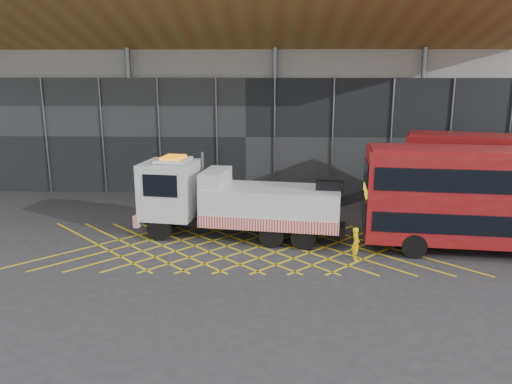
{
  "coord_description": "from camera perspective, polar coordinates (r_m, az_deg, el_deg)",
  "views": [
    {
      "loc": [
        3.71,
        -23.22,
        8.27
      ],
      "look_at": [
        3.0,
        1.5,
        2.4
      ],
      "focal_mm": 35.0,
      "sensor_mm": 36.0,
      "label": 1
    }
  ],
  "objects": [
    {
      "name": "worker",
      "position": [
        23.21,
        11.33,
        -5.79
      ],
      "size": [
        0.39,
        0.57,
        1.53
      ],
      "primitive_type": "imported",
      "rotation": [
        0.0,
        0.0,
        1.62
      ],
      "color": "yellow",
      "rests_on": "ground_plane"
    },
    {
      "name": "recovery_truck",
      "position": [
        25.56,
        -2.76,
        -0.97
      ],
      "size": [
        12.21,
        4.51,
        4.23
      ],
      "rotation": [
        0.0,
        0.0,
        -0.16
      ],
      "color": "black",
      "rests_on": "ground_plane"
    },
    {
      "name": "road_markings",
      "position": [
        24.69,
        -1.5,
        -6.21
      ],
      "size": [
        21.56,
        7.16,
        0.01
      ],
      "color": "gold",
      "rests_on": "ground_plane"
    },
    {
      "name": "ground_plane",
      "position": [
        24.93,
        -7.05,
        -6.13
      ],
      "size": [
        120.0,
        120.0,
        0.0
      ],
      "primitive_type": "plane",
      "color": "#2B2B2E"
    },
    {
      "name": "bus_towed",
      "position": [
        25.64,
        26.06,
        -0.46
      ],
      "size": [
        12.42,
        4.25,
        4.96
      ],
      "rotation": [
        0.0,
        0.0,
        -0.12
      ],
      "color": "maroon",
      "rests_on": "ground_plane"
    },
    {
      "name": "construction_building",
      "position": [
        41.66,
        -0.85,
        14.32
      ],
      "size": [
        55.0,
        23.97,
        18.0
      ],
      "color": "gray",
      "rests_on": "ground_plane"
    }
  ]
}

